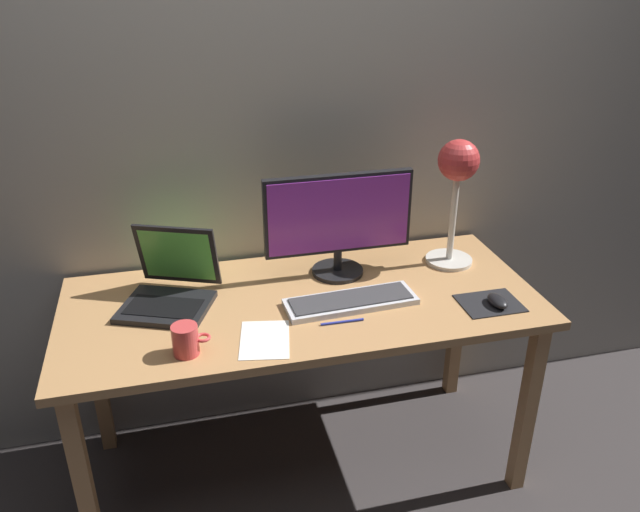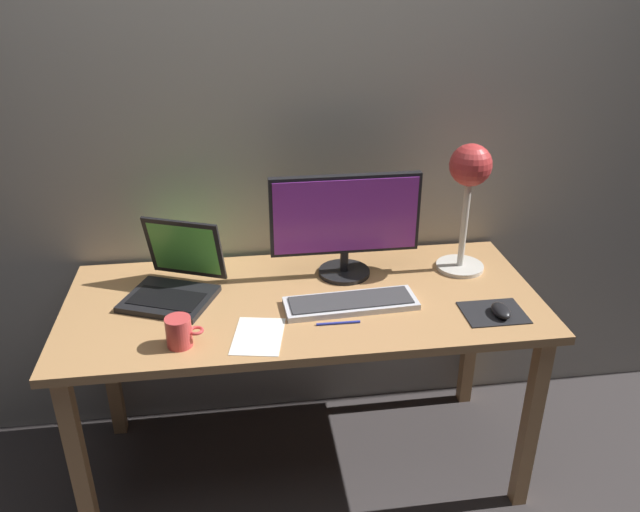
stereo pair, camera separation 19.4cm
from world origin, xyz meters
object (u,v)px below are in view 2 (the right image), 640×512
(monitor, at_px, (345,221))
(coffee_mug, at_px, (179,332))
(pen, at_px, (338,323))
(keyboard_main, at_px, (351,303))
(laptop, at_px, (176,275))
(desk_lamp, at_px, (469,181))
(mouse, at_px, (501,310))

(monitor, bearing_deg, coffee_mug, -145.70)
(coffee_mug, xyz_separation_m, pen, (0.49, 0.05, -0.04))
(keyboard_main, xyz_separation_m, laptop, (-0.57, 0.17, 0.06))
(monitor, bearing_deg, desk_lamp, -1.73)
(keyboard_main, xyz_separation_m, pen, (-0.06, -0.10, -0.01))
(laptop, distance_m, mouse, 1.08)
(keyboard_main, distance_m, laptop, 0.60)
(monitor, distance_m, pen, 0.40)
(mouse, distance_m, pen, 0.53)
(desk_lamp, distance_m, mouse, 0.47)
(mouse, height_order, coffee_mug, coffee_mug)
(monitor, distance_m, mouse, 0.60)
(keyboard_main, distance_m, mouse, 0.49)
(keyboard_main, bearing_deg, mouse, -15.15)
(coffee_mug, bearing_deg, laptop, 94.79)
(keyboard_main, distance_m, desk_lamp, 0.60)
(laptop, bearing_deg, mouse, -16.13)
(monitor, xyz_separation_m, laptop, (-0.59, -0.05, -0.14))
(keyboard_main, bearing_deg, coffee_mug, -164.05)
(laptop, distance_m, coffee_mug, 0.33)
(pen, bearing_deg, desk_lamp, 32.18)
(keyboard_main, distance_m, coffee_mug, 0.57)
(coffee_mug, height_order, pen, coffee_mug)
(laptop, xyz_separation_m, coffee_mug, (0.03, -0.33, -0.02))
(keyboard_main, relative_size, coffee_mug, 3.98)
(monitor, xyz_separation_m, pen, (-0.08, -0.33, -0.21))
(desk_lamp, bearing_deg, keyboard_main, -154.43)
(monitor, bearing_deg, laptop, -174.81)
(desk_lamp, relative_size, pen, 3.37)
(coffee_mug, bearing_deg, mouse, 1.64)
(desk_lamp, bearing_deg, pen, -147.82)
(monitor, xyz_separation_m, desk_lamp, (0.43, -0.01, 0.13))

